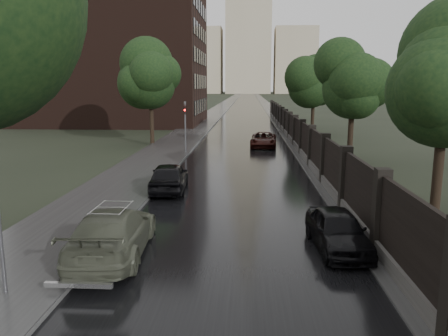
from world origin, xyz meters
The scene contains 15 objects.
road centered at (0.00, 190.00, 0.01)m, with size 8.00×420.00×0.02m, color black.
sidewalk_left centered at (-6.00, 190.00, 0.08)m, with size 4.00×420.00×0.16m, color #2D2D2D.
verge_right centered at (5.50, 190.00, 0.04)m, with size 3.00×420.00×0.08m, color #2D2D2D.
fence_right centered at (4.60, 32.01, 1.01)m, with size 0.45×75.72×2.70m.
tree_left_far centered at (-8.00, 30.00, 5.24)m, with size 4.25×4.25×7.39m.
tree_right_a centered at (7.50, 8.00, 4.95)m, with size 4.08×4.08×7.01m.
tree_right_b centered at (7.50, 22.00, 4.95)m, with size 4.08×4.08×7.01m.
tree_right_c centered at (7.50, 40.00, 4.95)m, with size 4.08×4.08×7.01m.
traffic_light centered at (-4.30, 24.99, 2.40)m, with size 0.16×0.32×4.00m.
brick_building centered at (-18.00, 52.00, 10.00)m, with size 24.00×18.00×20.00m, color black.
stalinist_tower centered at (0.00, 300.00, 38.38)m, with size 92.00×30.00×159.00m.
volga_sedan centered at (-3.60, 4.38, 0.74)m, with size 2.08×5.12×1.48m, color #505443.
hatchback_left centered at (-3.37, 12.74, 0.73)m, with size 1.72×4.28×1.46m, color black.
car_right_near centered at (3.38, 5.26, 0.65)m, with size 1.53×3.80×1.29m, color black.
car_right_far centered at (1.82, 28.91, 0.64)m, with size 2.12×4.60×1.28m, color black.
Camera 1 is at (0.51, -8.15, 5.14)m, focal length 35.00 mm.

